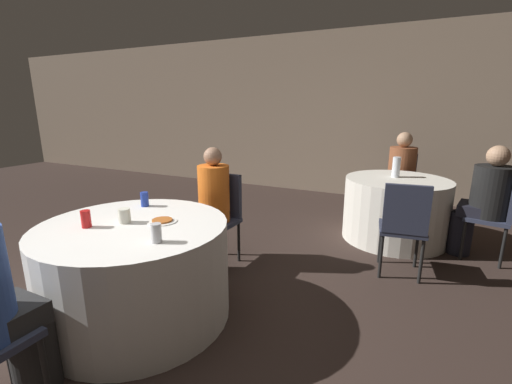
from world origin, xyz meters
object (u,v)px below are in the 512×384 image
chair_far_east (500,210)px  person_black_shirt (483,201)px  pizza_plate_near (162,221)px  soda_can_blue (145,199)px  person_floral_shirt (401,175)px  soda_can_red (86,219)px  table_near (137,271)px  chair_far_south (404,222)px  soda_can_silver (156,233)px  person_orange_shirt (210,211)px  table_far (395,209)px  chair_near_north (220,210)px  chair_far_north (401,179)px  bottle_far (396,167)px

chair_far_east → person_black_shirt: size_ratio=0.76×
pizza_plate_near → soda_can_blue: (-0.40, 0.25, 0.05)m
pizza_plate_near → person_floral_shirt: bearing=65.9°
person_black_shirt → soda_can_red: size_ratio=9.74×
table_near → chair_far_south: 2.32m
table_near → soda_can_silver: 0.61m
person_orange_shirt → table_far: bearing=-131.4°
table_near → person_black_shirt: person_black_shirt is taller
chair_far_east → chair_near_north: bearing=127.1°
person_black_shirt → chair_far_south: bearing=151.1°
soda_can_red → pizza_plate_near: bearing=39.1°
chair_near_north → soda_can_silver: 1.34m
chair_far_north → soda_can_red: bearing=62.8°
soda_can_red → chair_far_south: bearing=40.7°
pizza_plate_near → soda_can_silver: size_ratio=1.76×
soda_can_silver → chair_far_south: bearing=51.5°
table_near → pizza_plate_near: bearing=40.4°
table_near → table_far: 2.98m
table_near → pizza_plate_near: size_ratio=6.35×
chair_near_north → soda_can_blue: chair_near_north is taller
chair_far_east → pizza_plate_near: size_ratio=4.23×
chair_far_south → pizza_plate_near: bearing=-146.5°
bottle_far → chair_far_south: bearing=-81.0°
chair_far_south → table_far: bearing=90.0°
table_far → chair_far_north: chair_far_north is taller
table_far → chair_far_south: 1.02m
soda_can_red → bottle_far: size_ratio=0.51×
chair_far_south → soda_can_silver: size_ratio=7.42×
table_far → chair_far_east: chair_far_east is taller
table_far → soda_can_blue: soda_can_blue is taller
chair_near_north → soda_can_silver: bearing=107.7°
chair_far_east → soda_can_red: size_ratio=7.42×
person_floral_shirt → soda_can_silver: person_floral_shirt is taller
soda_can_red → soda_can_blue: size_ratio=1.00×
soda_can_silver → soda_can_blue: (-0.63, 0.57, 0.00)m
chair_far_north → person_orange_shirt: bearing=58.3°
chair_far_east → person_orange_shirt: (-2.55, -1.39, 0.04)m
person_black_shirt → soda_can_silver: bearing=152.3°
person_floral_shirt → pizza_plate_near: 3.53m
chair_far_east → soda_can_red: chair_far_east is taller
soda_can_silver → bottle_far: size_ratio=0.51×
chair_far_north → soda_can_silver: 3.90m
table_near → chair_far_south: bearing=41.0°
chair_near_north → soda_can_blue: size_ratio=7.42×
table_far → chair_far_east: 1.02m
person_orange_shirt → soda_can_blue: person_orange_shirt is taller
chair_far_south → person_orange_shirt: bearing=-168.2°
table_near → pizza_plate_near: 0.43m
soda_can_silver → table_near: bearing=154.8°
chair_far_south → person_orange_shirt: (-1.69, -0.60, 0.04)m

